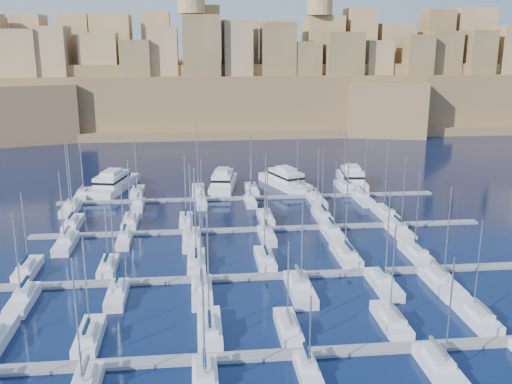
{
  "coord_description": "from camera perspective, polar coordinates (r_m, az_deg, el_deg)",
  "views": [
    {
      "loc": [
        -11.86,
        -90.34,
        34.14
      ],
      "look_at": [
        -1.46,
        6.0,
        8.46
      ],
      "focal_mm": 40.0,
      "sensor_mm": 36.0,
      "label": 1
    }
  ],
  "objects": [
    {
      "name": "sailboat_19",
      "position": [
        81.22,
        -13.73,
        -9.9
      ],
      "size": [
        2.56,
        8.53,
        13.93
      ],
      "color": "silver",
      "rests_on": "ground"
    },
    {
      "name": "pontoon_mid_far",
      "position": [
        106.58,
        0.55,
        -3.73
      ],
      "size": [
        84.0,
        2.0,
        0.4
      ],
      "primitive_type": "cube",
      "color": "slate",
      "rests_on": "ground"
    },
    {
      "name": "sailboat_34",
      "position": [
        103.29,
        7.7,
        -4.16
      ],
      "size": [
        2.84,
        9.46,
        14.43
      ],
      "color": "silver",
      "rests_on": "ground"
    },
    {
      "name": "sailboat_44",
      "position": [
        122.32,
        -5.45,
        -1.09
      ],
      "size": [
        2.27,
        7.57,
        10.58
      ],
      "color": "silver",
      "rests_on": "ground"
    },
    {
      "name": "sailboat_32",
      "position": [
        100.14,
        -6.48,
        -4.73
      ],
      "size": [
        3.03,
        10.11,
        14.51
      ],
      "color": "silver",
      "rests_on": "ground"
    },
    {
      "name": "sailboat_41",
      "position": [
        136.66,
        8.81,
        0.52
      ],
      "size": [
        2.78,
        9.26,
        15.05
      ],
      "color": "silver",
      "rests_on": "ground"
    },
    {
      "name": "sailboat_36",
      "position": [
        134.32,
        -16.89,
        -0.21
      ],
      "size": [
        2.61,
        8.71,
        13.36
      ],
      "color": "silver",
      "rests_on": "ground"
    },
    {
      "name": "sailboat_9",
      "position": [
        62.65,
        5.24,
        -17.5
      ],
      "size": [
        2.18,
        7.27,
        9.94
      ],
      "color": "silver",
      "rests_on": "ground"
    },
    {
      "name": "sailboat_26",
      "position": [
        110.59,
        -7.0,
        -2.85
      ],
      "size": [
        2.51,
        8.35,
        13.76
      ],
      "color": "silver",
      "rests_on": "ground"
    },
    {
      "name": "sailboat_40",
      "position": [
        134.41,
        4.16,
        0.41
      ],
      "size": [
        2.89,
        9.63,
        13.38
      ],
      "color": "silver",
      "rests_on": "ground"
    },
    {
      "name": "sailboat_13",
      "position": [
        90.85,
        -14.56,
        -7.25
      ],
      "size": [
        2.47,
        8.23,
        11.12
      ],
      "color": "silver",
      "rests_on": "ground"
    },
    {
      "name": "sailboat_37",
      "position": [
        132.84,
        -11.81,
        -0.04
      ],
      "size": [
        2.78,
        9.27,
        13.36
      ],
      "color": "silver",
      "rests_on": "ground"
    },
    {
      "name": "pontoon_mid_near",
      "position": [
        86.19,
        2.27,
        -8.36
      ],
      "size": [
        84.0,
        2.0,
        0.4
      ],
      "primitive_type": "cube",
      "color": "slate",
      "rests_on": "ground"
    },
    {
      "name": "sailboat_31",
      "position": [
        102.06,
        -13.02,
        -4.68
      ],
      "size": [
        2.31,
        7.71,
        11.46
      ],
      "color": "silver",
      "rests_on": "ground"
    },
    {
      "name": "motor_yacht_b",
      "position": [
        136.14,
        -3.32,
        1.04
      ],
      "size": [
        7.77,
        17.73,
        5.25
      ],
      "color": "silver",
      "rests_on": "ground"
    },
    {
      "name": "pontoon_near",
      "position": [
        66.83,
        5.12,
        -15.74
      ],
      "size": [
        84.0,
        2.0,
        0.4
      ],
      "primitive_type": "cube",
      "color": "slate",
      "rests_on": "ground"
    },
    {
      "name": "sailboat_23",
      "position": [
        86.65,
        18.03,
        -8.58
      ],
      "size": [
        3.18,
        10.61,
        15.35
      ],
      "color": "silver",
      "rests_on": "ground"
    },
    {
      "name": "motor_yacht_d",
      "position": [
        141.39,
        9.58,
        1.38
      ],
      "size": [
        7.22,
        18.07,
        5.25
      ],
      "color": "silver",
      "rests_on": "ground"
    },
    {
      "name": "sailboat_35",
      "position": [
        106.86,
        14.18,
        -3.83
      ],
      "size": [
        2.84,
        9.45,
        14.84
      ],
      "color": "silver",
      "rests_on": "ground"
    },
    {
      "name": "sailboat_43",
      "position": [
        122.81,
        -11.69,
        -1.27
      ],
      "size": [
        2.35,
        7.82,
        11.55
      ],
      "color": "silver",
      "rests_on": "ground"
    },
    {
      "name": "sailboat_14",
      "position": [
        90.23,
        -5.98,
        -6.95
      ],
      "size": [
        2.76,
        9.21,
        15.92
      ],
      "color": "silver",
      "rests_on": "ground"
    },
    {
      "name": "sailboat_12",
      "position": [
        93.68,
        -21.87,
        -7.18
      ],
      "size": [
        2.65,
        8.82,
        12.92
      ],
      "color": "silver",
      "rests_on": "ground"
    },
    {
      "name": "fortified_city",
      "position": [
        246.64,
        -3.49,
        10.3
      ],
      "size": [
        460.0,
        108.95,
        59.52
      ],
      "color": "brown",
      "rests_on": "ground"
    },
    {
      "name": "sailboat_1",
      "position": [
        71.37,
        -16.32,
        -13.72
      ],
      "size": [
        2.71,
        9.02,
        13.03
      ],
      "color": "silver",
      "rests_on": "ground"
    },
    {
      "name": "sailboat_18",
      "position": [
        83.58,
        -22.26,
        -9.89
      ],
      "size": [
        2.71,
        9.05,
        13.37
      ],
      "color": "silver",
      "rests_on": "ground"
    },
    {
      "name": "sailboat_4",
      "position": [
        74.04,
        13.37,
        -12.41
      ],
      "size": [
        2.72,
        9.07,
        13.21
      ],
      "color": "silver",
      "rests_on": "ground"
    },
    {
      "name": "sailboat_45",
      "position": [
        122.94,
        -0.57,
        -0.94
      ],
      "size": [
        2.21,
        7.37,
        10.91
      ],
      "color": "silver",
      "rests_on": "ground"
    },
    {
      "name": "sailboat_22",
      "position": [
        84.07,
        12.62,
        -8.94
      ],
      "size": [
        2.9,
        9.68,
        14.77
      ],
      "color": "silver",
      "rests_on": "ground"
    },
    {
      "name": "sailboat_24",
      "position": [
        113.42,
        -17.84,
        -3.01
      ],
      "size": [
        2.76,
        9.2,
        16.21
      ],
      "color": "silver",
      "rests_on": "ground"
    },
    {
      "name": "sailboat_42",
      "position": [
        123.92,
        -18.02,
        -1.54
      ],
      "size": [
        2.99,
        9.95,
        14.53
      ],
      "color": "silver",
      "rests_on": "ground"
    },
    {
      "name": "sailboat_20",
      "position": [
        80.07,
        -5.43,
        -9.88
      ],
      "size": [
        2.81,
        9.37,
        13.53
      ],
      "color": "silver",
      "rests_on": "ground"
    },
    {
      "name": "sailboat_10",
      "position": [
        65.63,
        18.04,
        -16.55
      ],
      "size": [
        2.89,
        9.63,
        13.88
      ],
      "color": "silver",
      "rests_on": "ground"
    },
    {
      "name": "sailboat_27",
      "position": [
        111.6,
        0.97,
        -2.57
      ],
      "size": [
        2.66,
        8.86,
        13.77
      ],
      "color": "silver",
      "rests_on": "ground"
    },
    {
      "name": "sailboat_15",
      "position": [
        90.82,
        0.91,
        -6.74
      ],
      "size": [
        2.75,
        9.16,
        13.18
      ],
      "color": "silver",
      "rests_on": "ground"
    },
    {
      "name": "sailboat_39",
      "position": [
        132.81,
        -0.47,
        0.28
      ],
      "size": [
        2.82,
        9.39,
        14.39
      ],
      "color": "silver",
      "rests_on": "ground"
    },
    {
      "name": "sailboat_17",
      "position": [
        96.9,
        15.67,
        -5.89
      ],
      "size": [
        2.78,
        9.28,
        14.71
      ],
      "color": "silver",
      "rests_on": "ground"
    },
    {
      "name": "sailboat_16",
      "position": [
        93.77,
        8.98,
        -6.19
      ],
      "size": [
        3.09,
        10.29,
        16.66
      ],
      "color": "silver",
      "rests_on": "ground"
    },
    {
      "name": "ground",
      "position": [
        97.3,
        1.24,
        -5.7
      ],
      "size": [
        600.0,
        600.0,
        0.0
      ],
      "primitive_type": "plane",
      "color": "black",
      "rests_on": "ground"
    },
    {
      "name": "sailboat_33",
      "position": [
        101.58,
        1.08,
        -4.36
      ],
      "size": [
        2.58,
        8.59,
        13.59
      ],
      "color": "silver",
      "rests_on": "ground"
    },
    {
      "name": "sailboat_2",
      "position": [
        70.43,
        -4.67,
        -13.5
      ],
      "size": [
        2.88,
        9.6,
        15.98
      ],
      "color": "silver",
      "rests_on": "ground"
    },
    {
      "name": "sailboat_5",
      "position": [
        78.43,
        21.08,
        -11.43
      ],
      "size": [
        2.88,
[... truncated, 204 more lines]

